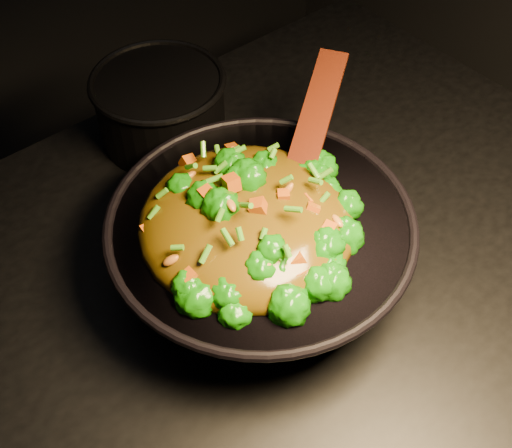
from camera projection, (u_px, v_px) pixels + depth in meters
stovetop at (271, 377)px, 1.34m from camera, size 1.20×0.90×0.90m
wok at (260, 248)px, 0.92m from camera, size 0.52×0.52×0.12m
stir_fry at (246, 200)px, 0.83m from camera, size 0.34×0.34×0.10m
spatula at (310, 137)px, 0.92m from camera, size 0.25×0.18×0.12m
back_pot at (161, 108)px, 1.12m from camera, size 0.25×0.25×0.13m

